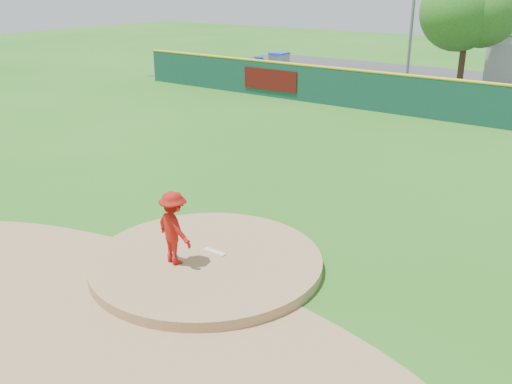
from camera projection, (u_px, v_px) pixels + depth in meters
The scene contains 10 objects.
ground at pixel (207, 267), 13.61m from camera, with size 120.00×120.00×0.00m, color #286B19.
pitchers_mound at pixel (207, 267), 13.61m from camera, with size 5.50×5.50×0.50m, color #9E774C.
pitching_rubber at pixel (215, 252), 13.74m from camera, with size 0.60×0.15×0.04m, color white.
infield_dirt_arc at pixel (108, 324), 11.34m from camera, with size 15.40×15.40×0.01m, color #9E774C.
parking_lot at pixel (502, 93), 34.03m from camera, with size 44.00×16.00×0.02m, color #38383A.
pitcher at pixel (174, 228), 12.99m from camera, with size 1.13×0.65×1.74m, color #A8140E.
fence_banners at pixel (408, 96), 28.09m from camera, with size 20.20×0.04×1.20m.
playground_slide at pixel (278, 65), 39.11m from camera, with size 1.10×3.10×1.71m.
outfield_fence at pixel (456, 100), 26.84m from camera, with size 40.00×0.14×2.07m.
deciduous_tree at pixel (468, 14), 32.02m from camera, with size 5.60×5.60×7.36m.
Camera 1 is at (8.08, -9.10, 6.46)m, focal length 40.00 mm.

